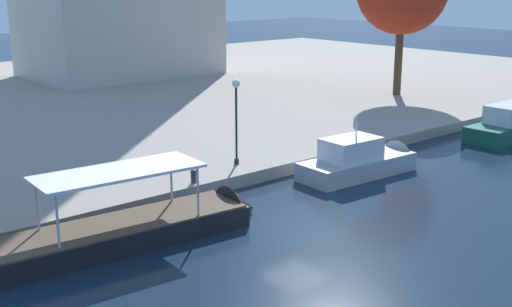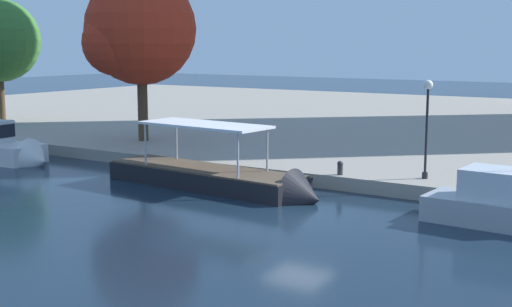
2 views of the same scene
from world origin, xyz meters
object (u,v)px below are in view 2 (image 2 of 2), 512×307
Objects in this scene: lamp_post at (427,115)px; tour_boat_1 at (220,182)px; tree_2 at (140,30)px; mooring_bollard_0 at (340,167)px.

tour_boat_1 is at bearing -152.52° from lamp_post.
lamp_post is at bearing 32.09° from tour_boat_1.
tour_boat_1 is 15.31m from tree_2.
tree_2 reaches higher than lamp_post.
tour_boat_1 is 5.84m from mooring_bollard_0.
tree_2 is at bearing 152.44° from tour_boat_1.
lamp_post is at bearing -7.51° from tree_2.
tour_boat_1 is 2.63× the size of lamp_post.
tour_boat_1 is at bearing -32.17° from tree_2.
tour_boat_1 is 17.62× the size of mooring_bollard_0.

